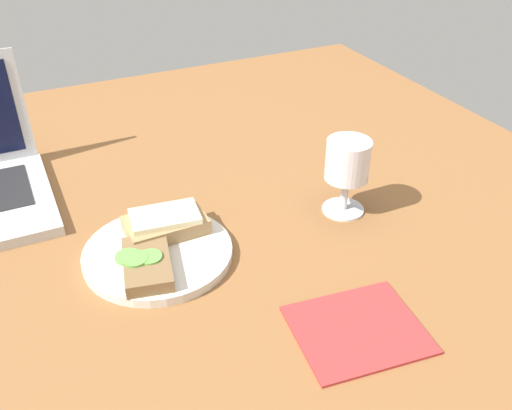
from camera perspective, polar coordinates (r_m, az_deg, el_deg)
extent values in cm
cube|color=brown|center=(89.06, -5.48, -3.47)|extent=(140.00, 140.00, 3.00)
cylinder|color=silver|center=(83.62, -9.77, -4.77)|extent=(21.48, 21.48, 1.37)
cube|color=#A88456|center=(85.97, -9.02, -1.99)|extent=(11.90, 7.62, 2.28)
cube|color=#F4EAB7|center=(85.08, -9.11, -1.12)|extent=(10.66, 7.42, 0.87)
cube|color=brown|center=(79.30, -10.83, -5.81)|extent=(8.44, 12.21, 1.90)
cylinder|color=#6BB74C|center=(78.69, -12.03, -5.27)|extent=(3.59, 3.59, 0.37)
cylinder|color=#6BB74C|center=(79.20, -12.68, -5.07)|extent=(3.51, 3.51, 0.39)
cylinder|color=#6BB74C|center=(78.68, -10.57, -5.11)|extent=(3.34, 3.34, 0.30)
cylinder|color=white|center=(93.67, 8.69, -0.41)|extent=(6.75, 6.75, 0.40)
cylinder|color=white|center=(92.03, 8.84, 1.17)|extent=(1.20, 1.20, 5.71)
cylinder|color=white|center=(89.01, 9.17, 4.48)|extent=(6.95, 6.95, 6.41)
cylinder|color=white|center=(89.52, 9.11, 3.88)|extent=(6.39, 6.39, 4.28)
cube|color=#B23333|center=(72.93, 10.12, -12.15)|extent=(17.05, 15.11, 0.40)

